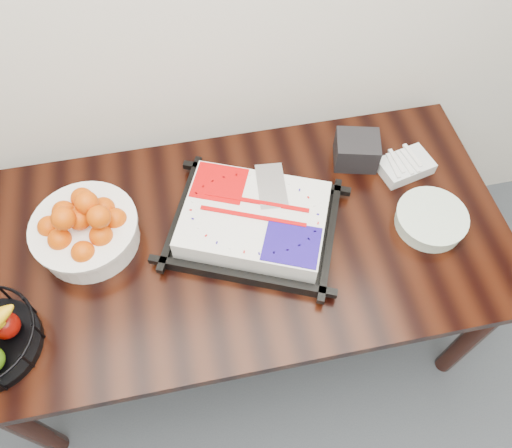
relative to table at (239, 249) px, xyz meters
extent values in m
cube|color=black|center=(0.00, 0.00, 0.07)|extent=(1.80, 0.90, 0.04)
cylinder|color=black|center=(-0.82, -0.37, -0.31)|extent=(0.07, 0.07, 0.71)
cylinder|color=black|center=(-0.82, 0.37, -0.31)|extent=(0.07, 0.07, 0.71)
cylinder|color=black|center=(0.82, -0.37, -0.31)|extent=(0.07, 0.07, 0.71)
cylinder|color=black|center=(0.82, 0.37, -0.31)|extent=(0.07, 0.07, 0.71)
cube|color=black|center=(0.06, 0.02, 0.10)|extent=(0.64, 0.58, 0.02)
cube|color=white|center=(0.06, 0.02, 0.15)|extent=(0.55, 0.49, 0.08)
cube|color=#C50405|center=(-0.08, 0.11, 0.19)|extent=(0.22, 0.20, 0.00)
cube|color=#1A0B7E|center=(0.19, -0.07, 0.19)|extent=(0.22, 0.20, 0.00)
cube|color=silver|center=(0.09, 0.13, 0.19)|extent=(0.11, 0.19, 0.00)
cylinder|color=white|center=(-0.48, 0.08, 0.14)|extent=(0.32, 0.32, 0.10)
cylinder|color=white|center=(-0.48, 0.08, 0.18)|extent=(0.34, 0.34, 0.01)
cylinder|color=white|center=(0.64, -0.08, 0.11)|extent=(0.23, 0.23, 0.05)
cylinder|color=white|center=(0.64, -0.08, 0.14)|extent=(0.24, 0.24, 0.01)
cube|color=silver|center=(0.64, 0.16, 0.11)|extent=(0.21, 0.16, 0.05)
cube|color=black|center=(0.48, 0.24, 0.14)|extent=(0.18, 0.16, 0.11)
camera|label=1|loc=(-0.11, -0.85, 1.51)|focal=35.00mm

